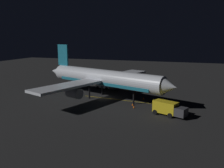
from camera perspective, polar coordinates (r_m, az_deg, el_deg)
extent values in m
cube|color=black|center=(54.55, -1.99, -3.58)|extent=(180.00, 180.00, 0.20)
cube|color=gold|center=(53.04, 1.96, -3.89)|extent=(1.95, 18.14, 0.01)
cylinder|color=silver|center=(53.50, -2.03, 1.55)|extent=(13.36, 29.46, 3.74)
cube|color=teal|center=(53.68, -2.02, 0.47)|extent=(11.71, 25.16, 0.67)
cone|color=silver|center=(44.99, 13.80, -0.63)|extent=(4.45, 4.04, 3.67)
cone|color=silver|center=(65.37, -13.24, 3.03)|extent=(4.66, 5.35, 3.37)
cube|color=teal|center=(62.82, -11.89, 6.97)|extent=(1.52, 3.52, 5.41)
cube|color=silver|center=(62.10, 2.75, 2.37)|extent=(16.46, 9.71, 0.50)
cylinder|color=slate|center=(61.01, 3.22, 0.87)|extent=(3.04, 3.71, 2.10)
cube|color=silver|center=(47.83, -10.97, -0.50)|extent=(16.46, 9.71, 0.50)
cylinder|color=slate|center=(47.76, -9.25, -2.18)|extent=(3.04, 3.71, 2.10)
cylinder|color=black|center=(49.40, 5.31, -3.30)|extent=(0.46, 0.46, 2.97)
cylinder|color=black|center=(57.41, -2.46, -1.20)|extent=(0.46, 0.46, 2.97)
cylinder|color=black|center=(54.17, -5.55, -2.00)|extent=(0.46, 0.46, 2.97)
cube|color=gold|center=(43.64, 12.92, -5.50)|extent=(3.55, 4.75, 2.08)
cube|color=#38383D|center=(42.46, 16.53, -6.57)|extent=(2.53, 2.42, 1.50)
cylinder|color=black|center=(43.31, 14.61, -7.16)|extent=(2.48, 1.70, 0.90)
cylinder|color=black|center=(44.63, 11.17, -6.45)|extent=(2.48, 1.70, 0.90)
cube|color=silver|center=(63.76, -1.95, -0.01)|extent=(2.85, 4.45, 1.92)
cube|color=#38383D|center=(62.31, 0.36, -0.47)|extent=(2.30, 2.15, 1.50)
cylinder|color=black|center=(63.21, -0.84, -0.99)|extent=(2.44, 1.32, 0.90)
cylinder|color=black|center=(64.71, -3.03, -0.72)|extent=(2.44, 1.32, 0.90)
cylinder|color=black|center=(48.40, 10.14, -5.04)|extent=(0.32, 0.32, 0.85)
cylinder|color=yellow|center=(48.20, 10.17, -4.18)|extent=(0.40, 0.40, 0.65)
sphere|color=tan|center=(48.08, 10.19, -3.67)|extent=(0.24, 0.24, 0.24)
cone|color=#EA590F|center=(58.61, 5.56, -2.20)|extent=(0.36, 0.36, 0.55)
cube|color=black|center=(58.67, 5.56, -2.45)|extent=(0.50, 0.50, 0.03)
cone|color=#EA590F|center=(53.68, 7.74, -3.51)|extent=(0.36, 0.36, 0.55)
cube|color=black|center=(53.75, 7.73, -3.77)|extent=(0.50, 0.50, 0.03)
cone|color=#EA590F|center=(48.74, 5.06, -4.97)|extent=(0.36, 0.36, 0.55)
cube|color=black|center=(48.81, 5.06, -5.26)|extent=(0.50, 0.50, 0.03)
cone|color=#EA590F|center=(47.11, 5.35, -5.55)|extent=(0.36, 0.36, 0.55)
cube|color=black|center=(47.18, 5.35, -5.86)|extent=(0.50, 0.50, 0.03)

